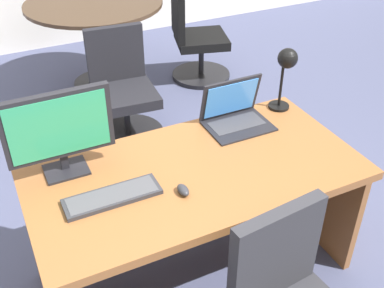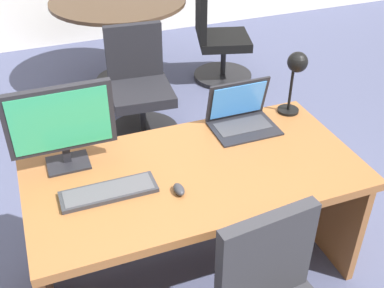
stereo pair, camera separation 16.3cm
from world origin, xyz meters
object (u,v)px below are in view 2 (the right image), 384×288
desk_lamp (296,70)px  meeting_chair_far (218,45)px  monitor (61,122)px  laptop (240,112)px  meeting_table (120,21)px  desk (192,195)px  mouse (179,189)px  meeting_chair_near (140,94)px  keyboard (109,192)px

desk_lamp → meeting_chair_far: 2.02m
monitor → laptop: monitor is taller
monitor → meeting_table: (0.76, 2.15, -0.36)m
desk → meeting_table: bearing=85.1°
meeting_table → laptop: bearing=-85.3°
laptop → meeting_table: bearing=94.7°
mouse → meeting_table: (0.33, 2.54, -0.14)m
desk_lamp → meeting_chair_far: (0.37, 1.87, -0.65)m
desk → laptop: size_ratio=4.62×
meeting_table → monitor: bearing=-109.5°
laptop → meeting_table: size_ratio=0.29×
laptop → meeting_chair_near: laptop is taller
mouse → desk_lamp: 0.96m
keyboard → mouse: bearing=-19.4°
monitor → keyboard: 0.39m
keyboard → mouse: 0.31m
laptop → keyboard: size_ratio=0.80×
laptop → meeting_chair_near: 1.33m
laptop → desk_lamp: bearing=-0.3°
desk_lamp → keyboard: bearing=-163.8°
desk → meeting_table: 2.37m
desk → mouse: 0.30m
desk → keyboard: (-0.42, -0.07, 0.20)m
monitor → meeting_chair_far: monitor is taller
desk → keyboard: keyboard is taller
laptop → keyboard: bearing=-157.9°
keyboard → meeting_table: meeting_table is taller
desk_lamp → meeting_chair_near: (-0.56, 1.22, -0.66)m
keyboard → mouse: (0.29, -0.10, 0.01)m
meeting_table → meeting_chair_far: meeting_chair_far is taller
meeting_chair_near → meeting_chair_far: meeting_chair_far is taller
meeting_chair_near → desk: bearing=-94.9°
meeting_chair_near → meeting_chair_far: size_ratio=0.98×
monitor → meeting_chair_near: 1.57m
meeting_chair_near → mouse: bearing=-98.8°
mouse → meeting_table: 2.56m
keyboard → meeting_chair_near: (0.55, 1.55, -0.40)m
monitor → meeting_chair_far: size_ratio=0.58×
keyboard → meeting_chair_near: meeting_chair_near is taller
meeting_chair_near → desk_lamp: bearing=-65.3°
monitor → meeting_table: monitor is taller
meeting_table → desk: bearing=-94.9°
monitor → mouse: monitor is taller
mouse → meeting_chair_far: 2.62m
monitor → laptop: (0.93, 0.04, -0.16)m
desk → laptop: (0.37, 0.25, 0.27)m
desk → desk_lamp: bearing=19.9°
desk → laptop: bearing=33.9°
desk_lamp → meeting_chair_near: size_ratio=0.45×
monitor → desk_lamp: 1.25m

